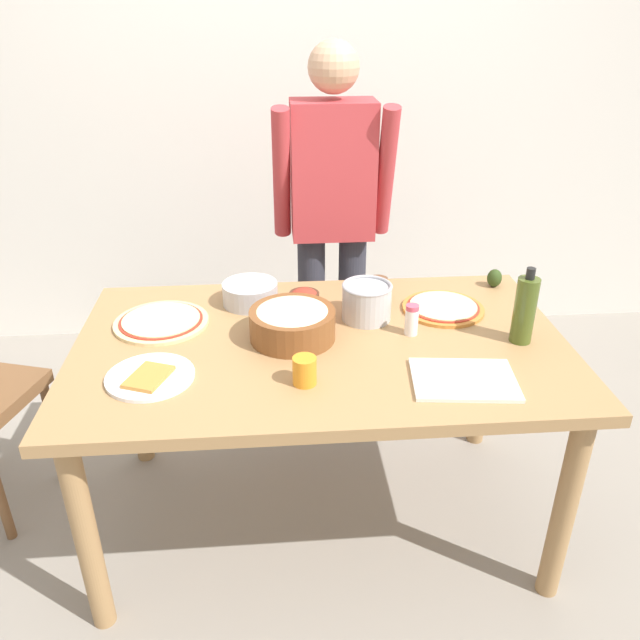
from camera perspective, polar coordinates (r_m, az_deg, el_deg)
name	(u,v)px	position (r m, az deg, el deg)	size (l,w,h in m)	color
ground	(321,514)	(2.52, 0.10, -17.15)	(8.00, 8.00, 0.00)	gray
wall_back	(295,96)	(3.42, -2.23, 19.57)	(5.60, 0.10, 2.60)	silver
dining_table	(321,364)	(2.10, 0.11, -4.04)	(1.60, 0.96, 0.76)	#A37A4C
person_cook	(332,215)	(2.69, 1.13, 9.49)	(0.49, 0.25, 1.62)	#2D2D38
pizza_raw_on_board	(161,321)	(2.22, -14.16, -0.13)	(0.32, 0.32, 0.02)	beige
pizza_cooked_on_tray	(443,308)	(2.29, 11.07, 1.10)	(0.29, 0.29, 0.02)	#C67A33
plate_with_slice	(150,377)	(1.92, -15.12, -4.97)	(0.26, 0.26, 0.02)	white
popcorn_bowl	(292,321)	(2.04, -2.51, -0.13)	(0.28, 0.28, 0.11)	brown
mixing_bowl_steel	(250,293)	(2.30, -6.33, 2.41)	(0.20, 0.20, 0.08)	#B7B7BC
small_sauce_bowl	(304,297)	(2.29, -1.44, 2.08)	(0.11, 0.11, 0.06)	#4C2D1E
olive_oil_bottle	(525,310)	(2.11, 18.02, 0.90)	(0.07, 0.07, 0.26)	#47561E
steel_pot	(367,301)	(2.17, 4.24, 1.70)	(0.17, 0.17, 0.13)	#B7B7BC
cup_orange	(305,371)	(1.82, -1.40, -4.60)	(0.07, 0.07, 0.09)	orange
cup_small_brown	(378,289)	(2.33, 5.26, 2.81)	(0.07, 0.07, 0.09)	brown
salt_shaker	(412,320)	(2.09, 8.29, 0.03)	(0.04, 0.04, 0.11)	white
cutting_board_white	(464,380)	(1.89, 12.87, -5.27)	(0.30, 0.22, 0.01)	white
avocado	(494,278)	(2.52, 15.50, 3.68)	(0.06, 0.06, 0.07)	#2D4219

